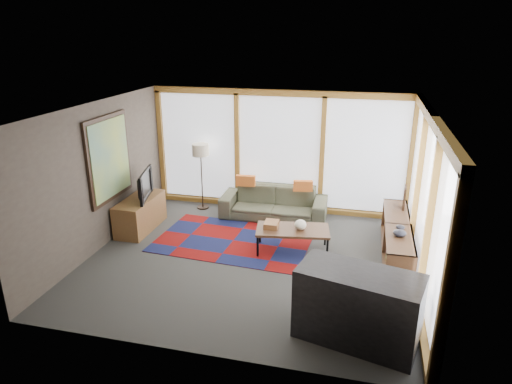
% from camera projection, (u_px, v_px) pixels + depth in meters
% --- Properties ---
extents(ground, '(5.50, 5.50, 0.00)m').
position_uv_depth(ground, '(251.00, 259.00, 7.88)').
color(ground, '#31302E').
rests_on(ground, ground).
extents(room_envelope, '(5.52, 5.02, 2.62)m').
position_uv_depth(room_envelope, '(286.00, 167.00, 7.76)').
color(room_envelope, '#3E352F').
rests_on(room_envelope, ground).
extents(rug, '(2.93, 1.99, 0.01)m').
position_uv_depth(rug, '(233.00, 241.00, 8.56)').
color(rug, '#670A0A').
rests_on(rug, ground).
extents(sofa, '(2.21, 0.91, 0.64)m').
position_uv_depth(sofa, '(274.00, 203.00, 9.55)').
color(sofa, '#383929').
rests_on(sofa, ground).
extents(pillow_left, '(0.41, 0.15, 0.22)m').
position_uv_depth(pillow_left, '(246.00, 181.00, 9.57)').
color(pillow_left, '#BF5C21').
rests_on(pillow_left, sofa).
extents(pillow_right, '(0.41, 0.19, 0.22)m').
position_uv_depth(pillow_right, '(303.00, 186.00, 9.26)').
color(pillow_right, '#BF5C21').
rests_on(pillow_right, sofa).
extents(floor_lamp, '(0.37, 0.37, 1.46)m').
position_uv_depth(floor_lamp, '(202.00, 177.00, 9.90)').
color(floor_lamp, '#2E2017').
rests_on(floor_lamp, ground).
extents(coffee_table, '(1.36, 0.83, 0.43)m').
position_uv_depth(coffee_table, '(292.00, 240.00, 8.12)').
color(coffee_table, '#362214').
rests_on(coffee_table, ground).
extents(book_stack, '(0.25, 0.31, 0.10)m').
position_uv_depth(book_stack, '(271.00, 224.00, 8.11)').
color(book_stack, brown).
rests_on(book_stack, coffee_table).
extents(vase, '(0.24, 0.24, 0.18)m').
position_uv_depth(vase, '(300.00, 225.00, 7.99)').
color(vase, white).
rests_on(vase, coffee_table).
extents(bookshelf, '(0.44, 2.43, 0.61)m').
position_uv_depth(bookshelf, '(397.00, 240.00, 7.91)').
color(bookshelf, '#362214').
rests_on(bookshelf, ground).
extents(bowl_a, '(0.23, 0.23, 0.11)m').
position_uv_depth(bowl_a, '(400.00, 233.00, 7.33)').
color(bowl_a, black).
rests_on(bowl_a, bookshelf).
extents(bowl_b, '(0.15, 0.15, 0.07)m').
position_uv_depth(bowl_b, '(400.00, 227.00, 7.59)').
color(bowl_b, black).
rests_on(bowl_b, bookshelf).
extents(shelf_picture, '(0.07, 0.32, 0.41)m').
position_uv_depth(shelf_picture, '(404.00, 197.00, 8.43)').
color(shelf_picture, black).
rests_on(shelf_picture, bookshelf).
extents(tv_console, '(0.53, 1.27, 0.63)m').
position_uv_depth(tv_console, '(140.00, 214.00, 8.99)').
color(tv_console, brown).
rests_on(tv_console, ground).
extents(television, '(0.36, 0.96, 0.55)m').
position_uv_depth(television, '(141.00, 185.00, 8.82)').
color(television, black).
rests_on(television, tv_console).
extents(bar_counter, '(1.64, 1.05, 0.96)m').
position_uv_depth(bar_counter, '(358.00, 307.00, 5.71)').
color(bar_counter, black).
rests_on(bar_counter, ground).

